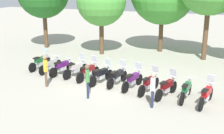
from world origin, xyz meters
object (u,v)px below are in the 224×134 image
at_px(motorcycle_0, 41,62).
at_px(motorcycle_10, 186,90).
at_px(motorcycle_7, 133,80).
at_px(person_0, 153,87).
at_px(motorcycle_8, 149,83).
at_px(motorcycle_2, 62,67).
at_px(motorcycle_11, 206,95).
at_px(person_2, 45,68).
at_px(motorcycle_1, 51,64).
at_px(person_1, 87,78).
at_px(tree_1, 101,1).
at_px(motorcycle_5, 101,75).
at_px(motorcycle_3, 76,68).
at_px(motorcycle_6, 118,76).
at_px(motorcycle_4, 88,71).
at_px(motorcycle_9, 167,87).

distance_m(motorcycle_0, motorcycle_10, 10.05).
xyz_separation_m(motorcycle_7, person_0, (1.60, -2.07, 0.50)).
height_order(motorcycle_10, person_0, person_0).
bearing_deg(motorcycle_8, motorcycle_7, 90.47).
distance_m(motorcycle_2, motorcycle_11, 9.04).
xyz_separation_m(motorcycle_0, person_2, (2.25, -2.77, 0.56)).
bearing_deg(motorcycle_7, motorcycle_11, -89.67).
relative_size(motorcycle_1, person_2, 1.20).
relative_size(motorcycle_0, motorcycle_1, 1.00).
relative_size(person_1, person_2, 0.97).
distance_m(motorcycle_0, tree_1, 6.90).
xyz_separation_m(motorcycle_7, motorcycle_11, (3.95, -0.86, 0.00)).
xyz_separation_m(motorcycle_0, motorcycle_5, (4.94, -1.14, 0.00)).
height_order(motorcycle_3, motorcycle_10, motorcycle_3).
relative_size(motorcycle_1, motorcycle_5, 1.02).
distance_m(motorcycle_3, motorcycle_6, 3.01).
distance_m(motorcycle_4, motorcycle_11, 7.05).
xyz_separation_m(motorcycle_2, motorcycle_8, (5.93, -1.05, 0.01)).
bearing_deg(motorcycle_3, motorcycle_8, -87.51).
bearing_deg(motorcycle_5, motorcycle_11, -84.73).
height_order(motorcycle_0, motorcycle_8, same).
height_order(motorcycle_2, motorcycle_8, motorcycle_8).
bearing_deg(motorcycle_4, motorcycle_1, 92.05).
bearing_deg(motorcycle_7, motorcycle_6, 88.37).
distance_m(motorcycle_7, motorcycle_10, 3.00).
distance_m(motorcycle_3, motorcycle_5, 2.07).
bearing_deg(motorcycle_5, motorcycle_3, 88.41).
height_order(motorcycle_2, motorcycle_9, motorcycle_9).
relative_size(motorcycle_7, person_1, 1.22).
bearing_deg(motorcycle_9, motorcycle_6, 93.10).
bearing_deg(motorcycle_6, motorcycle_3, 89.77).
xyz_separation_m(motorcycle_0, motorcycle_1, (0.99, -0.30, -0.01)).
distance_m(motorcycle_0, motorcycle_3, 3.02).
bearing_deg(person_1, motorcycle_10, 170.09).
xyz_separation_m(motorcycle_10, motorcycle_11, (0.99, -0.34, 0.01)).
height_order(motorcycle_1, motorcycle_4, motorcycle_4).
bearing_deg(motorcycle_7, motorcycle_4, 92.60).
xyz_separation_m(motorcycle_0, motorcycle_9, (8.89, -1.85, 0.00)).
height_order(motorcycle_6, person_1, person_1).
distance_m(motorcycle_7, person_2, 4.91).
relative_size(motorcycle_6, motorcycle_10, 0.99).
height_order(motorcycle_2, person_2, person_2).
bearing_deg(motorcycle_6, motorcycle_7, -94.12).
relative_size(motorcycle_6, motorcycle_8, 1.01).
relative_size(motorcycle_8, tree_1, 0.35).
distance_m(motorcycle_5, person_2, 3.19).
xyz_separation_m(motorcycle_0, tree_1, (2.20, 5.40, 3.68)).
relative_size(motorcycle_11, person_0, 1.25).
relative_size(motorcycle_9, person_2, 1.17).
height_order(motorcycle_5, person_1, person_1).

